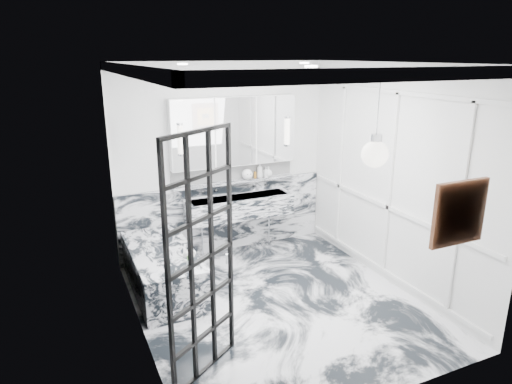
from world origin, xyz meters
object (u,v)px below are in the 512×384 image
trough_sink (239,207)px  bathtub (163,270)px  crittall_door (202,260)px  mirror_cabinet (234,132)px

trough_sink → bathtub: trough_sink is taller
crittall_door → mirror_cabinet: size_ratio=1.20×
crittall_door → mirror_cabinet: mirror_cabinet is taller
bathtub → mirror_cabinet: bearing=32.1°
crittall_door → bathtub: 1.91m
trough_sink → crittall_door: bearing=-119.3°
crittall_door → mirror_cabinet: (1.33, 2.53, 0.68)m
trough_sink → mirror_cabinet: 1.10m
crittall_door → trough_sink: size_ratio=1.43×
crittall_door → mirror_cabinet: 2.93m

